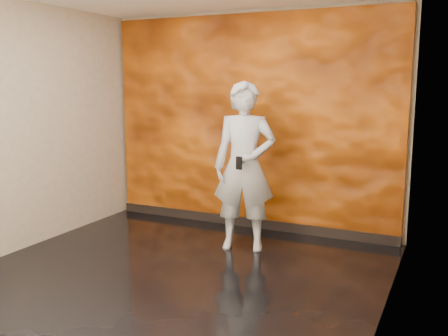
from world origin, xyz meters
TOP-DOWN VIEW (x-y plane):
  - room at (0.00, 0.00)m, footprint 4.02×4.02m
  - feature_wall at (0.00, 1.96)m, footprint 3.90×0.06m
  - baseboard at (0.00, 1.92)m, footprint 3.90×0.04m
  - man at (0.30, 1.11)m, footprint 0.80×0.63m
  - phone at (0.35, 0.84)m, footprint 0.08×0.03m

SIDE VIEW (x-z plane):
  - baseboard at x=0.00m, z-range 0.00..0.12m
  - man at x=0.30m, z-range 0.00..1.91m
  - phone at x=0.35m, z-range 0.97..1.11m
  - feature_wall at x=0.00m, z-range 0.00..2.75m
  - room at x=0.00m, z-range -0.01..2.81m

